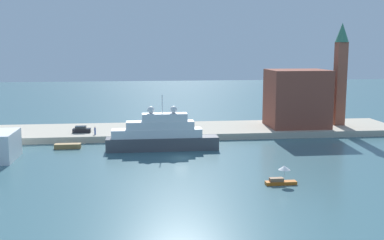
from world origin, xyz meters
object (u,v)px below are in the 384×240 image
at_px(harbor_building, 297,98).
at_px(bell_tower, 340,70).
at_px(mooring_bollard, 164,132).
at_px(person_figure, 95,131).
at_px(small_motorboat, 281,177).
at_px(parked_car, 82,130).
at_px(large_yacht, 161,135).
at_px(work_barge, 68,146).

bearing_deg(harbor_building, bell_tower, 6.81).
bearing_deg(harbor_building, mooring_bollard, -169.40).
height_order(person_figure, mooring_bollard, person_figure).
height_order(small_motorboat, person_figure, person_figure).
relative_size(harbor_building, parked_car, 3.47).
bearing_deg(large_yacht, parked_car, 141.47).
distance_m(small_motorboat, work_barge, 47.08).
relative_size(work_barge, person_figure, 3.03).
relative_size(harbor_building, bell_tower, 0.56).
xyz_separation_m(small_motorboat, parked_car, (-34.49, 40.29, 0.96)).
bearing_deg(mooring_bollard, person_figure, 176.18).
bearing_deg(parked_car, mooring_bollard, -11.65).
xyz_separation_m(harbor_building, mooring_bollard, (-32.76, -6.13, -6.55)).
bearing_deg(small_motorboat, large_yacht, 122.84).
xyz_separation_m(small_motorboat, harbor_building, (16.97, 42.56, 7.26)).
distance_m(large_yacht, parked_car, 22.34).
xyz_separation_m(large_yacht, harbor_building, (34.00, 16.18, 5.36)).
bearing_deg(harbor_building, work_barge, -166.80).
bearing_deg(parked_car, harbor_building, 2.53).
relative_size(large_yacht, mooring_bollard, 29.17).
height_order(large_yacht, parked_car, large_yacht).
xyz_separation_m(large_yacht, small_motorboat, (17.03, -26.38, -1.90)).
bearing_deg(harbor_building, parked_car, -177.47).
height_order(bell_tower, person_figure, bell_tower).
xyz_separation_m(large_yacht, person_figure, (-14.18, 11.08, -0.76)).
relative_size(work_barge, parked_car, 1.32).
relative_size(person_figure, mooring_bollard, 2.25).
bearing_deg(person_figure, parked_car, 139.23).
bearing_deg(bell_tower, person_figure, -173.81).
height_order(work_barge, bell_tower, bell_tower).
xyz_separation_m(work_barge, harbor_building, (53.17, 12.47, 7.90)).
bearing_deg(person_figure, work_barge, -124.12).
bearing_deg(mooring_bollard, harbor_building, 10.60).
distance_m(small_motorboat, person_figure, 48.77).
height_order(bell_tower, parked_car, bell_tower).
relative_size(parked_car, person_figure, 2.30).
bearing_deg(parked_car, small_motorboat, -49.43).
distance_m(harbor_building, bell_tower, 13.26).
height_order(work_barge, parked_car, parked_car).
relative_size(small_motorboat, person_figure, 2.73).
bearing_deg(parked_car, work_barge, -99.54).
bearing_deg(large_yacht, work_barge, 169.03).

